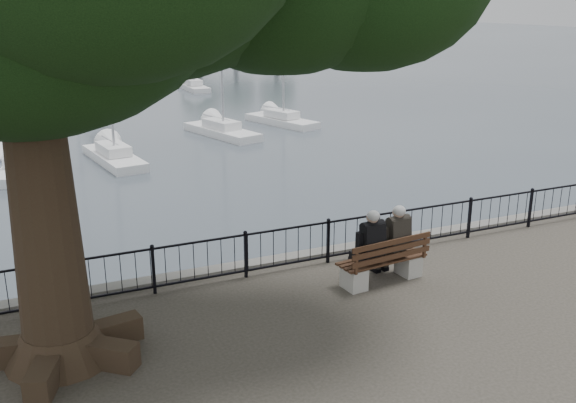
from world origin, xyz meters
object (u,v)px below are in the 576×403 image
person_left (367,250)px  lion_monument (90,55)px  person_right (392,244)px  bench (383,266)px

person_left → lion_monument: lion_monument is taller
person_left → person_right: (0.67, 0.07, 0.00)m
bench → person_right: (0.30, 0.15, 0.40)m
person_left → person_right: 0.67m
person_left → person_right: bearing=5.8°
person_left → lion_monument: size_ratio=0.20×
lion_monument → person_right: bearing=-90.1°
person_left → lion_monument: 48.79m
person_left → bench: bearing=-11.9°
lion_monument → person_left: bearing=-90.9°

